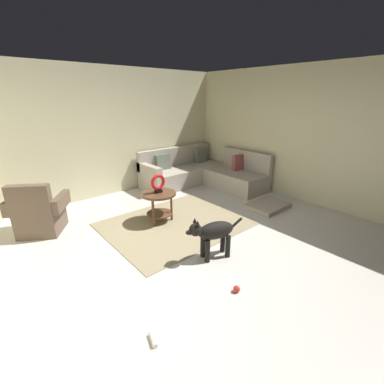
% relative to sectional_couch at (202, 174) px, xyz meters
% --- Properties ---
extents(ground_plane, '(6.00, 6.00, 0.10)m').
position_rel_sectional_couch_xyz_m(ground_plane, '(-1.99, -2.01, -0.34)').
color(ground_plane, silver).
extents(wall_back, '(6.00, 0.12, 2.70)m').
position_rel_sectional_couch_xyz_m(wall_back, '(-1.99, 0.93, 1.06)').
color(wall_back, beige).
rests_on(wall_back, ground_plane).
extents(wall_right, '(0.12, 6.00, 2.70)m').
position_rel_sectional_couch_xyz_m(wall_right, '(0.95, -2.01, 1.06)').
color(wall_right, beige).
rests_on(wall_right, ground_plane).
extents(area_rug, '(2.30, 1.90, 0.01)m').
position_rel_sectional_couch_xyz_m(area_rug, '(-1.84, -1.31, -0.29)').
color(area_rug, tan).
rests_on(area_rug, ground_plane).
extents(sectional_couch, '(2.20, 2.25, 0.88)m').
position_rel_sectional_couch_xyz_m(sectional_couch, '(0.00, 0.00, 0.00)').
color(sectional_couch, '#B2A899').
rests_on(sectional_couch, ground_plane).
extents(armchair, '(1.00, 0.94, 0.88)m').
position_rel_sectional_couch_xyz_m(armchair, '(-3.68, -0.17, 0.03)').
color(armchair, brown).
rests_on(armchair, ground_plane).
extents(side_table, '(0.60, 0.60, 0.54)m').
position_rel_sectional_couch_xyz_m(side_table, '(-1.98, -1.04, 0.12)').
color(side_table, brown).
rests_on(side_table, ground_plane).
extents(torus_sculpture, '(0.28, 0.08, 0.33)m').
position_rel_sectional_couch_xyz_m(torus_sculpture, '(-1.98, -1.04, 0.42)').
color(torus_sculpture, black).
rests_on(torus_sculpture, side_table).
extents(dog_bed_mat, '(0.80, 0.60, 0.09)m').
position_rel_sectional_couch_xyz_m(dog_bed_mat, '(-0.01, -1.93, -0.25)').
color(dog_bed_mat, '#B2A38E').
rests_on(dog_bed_mat, ground_plane).
extents(dog, '(0.83, 0.36, 0.63)m').
position_rel_sectional_couch_xyz_m(dog, '(-2.06, -2.46, 0.09)').
color(dog, black).
rests_on(dog, ground_plane).
extents(dog_toy_ball, '(0.08, 0.08, 0.08)m').
position_rel_sectional_couch_xyz_m(dog_toy_ball, '(-2.34, -3.14, -0.25)').
color(dog_toy_ball, red).
rests_on(dog_toy_ball, ground_plane).
extents(dog_toy_rope, '(0.10, 0.17, 0.05)m').
position_rel_sectional_couch_xyz_m(dog_toy_rope, '(-3.42, -3.08, -0.27)').
color(dog_toy_rope, silver).
rests_on(dog_toy_rope, ground_plane).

